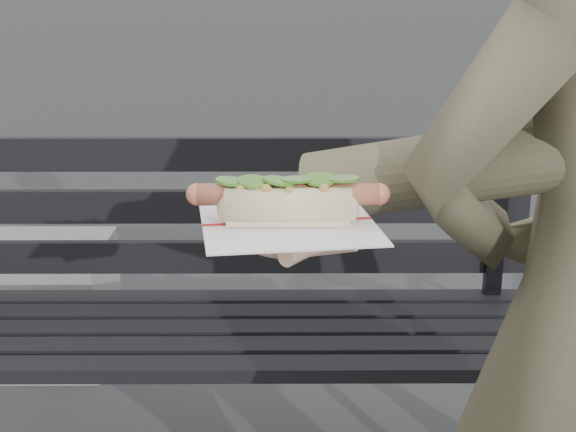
% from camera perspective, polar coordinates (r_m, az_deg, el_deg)
% --- Properties ---
extents(park_bench, '(1.50, 0.44, 0.88)m').
position_cam_1_polar(park_bench, '(1.88, -5.46, -5.67)').
color(park_bench, black).
rests_on(park_bench, ground).
extents(held_hotdog, '(0.63, 0.30, 0.20)m').
position_cam_1_polar(held_hotdog, '(0.96, 11.87, 2.93)').
color(held_hotdog, '#484430').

